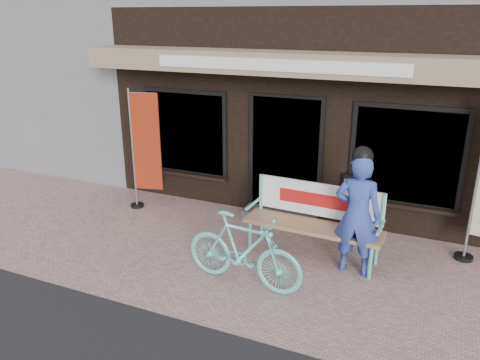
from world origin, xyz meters
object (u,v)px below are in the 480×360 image
at_px(bicycle, 243,250).
at_px(nobori_red, 145,148).
at_px(person, 358,213).
at_px(menu_stand, 355,203).
at_px(bench, 315,215).

relative_size(bicycle, nobori_red, 0.75).
distance_m(bicycle, nobori_red, 3.30).
relative_size(person, menu_stand, 1.91).
bearing_deg(person, bench, 158.98).
bearing_deg(person, bicycle, -143.61).
xyz_separation_m(bicycle, menu_stand, (1.05, 2.30, -0.01)).
xyz_separation_m(person, bicycle, (-1.30, -0.93, -0.40)).
relative_size(bicycle, menu_stand, 1.76).
bearing_deg(nobori_red, person, -25.94).
distance_m(bench, menu_stand, 1.19).
relative_size(person, nobori_red, 0.82).
relative_size(bench, bicycle, 1.22).
xyz_separation_m(bench, nobori_red, (-3.37, 0.56, 0.51)).
distance_m(person, nobori_red, 4.11).
bearing_deg(nobori_red, menu_stand, -6.13).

